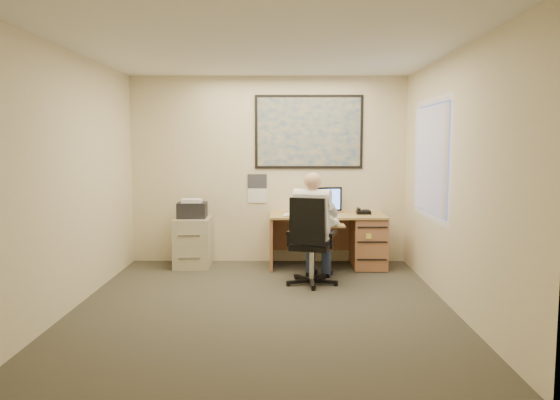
{
  "coord_description": "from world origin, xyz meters",
  "views": [
    {
      "loc": [
        0.22,
        -5.69,
        1.74
      ],
      "look_at": [
        0.17,
        1.3,
        1.01
      ],
      "focal_mm": 35.0,
      "sensor_mm": 36.0,
      "label": 1
    }
  ],
  "objects_px": {
    "filing_cabinet": "(193,237)",
    "office_chair": "(313,259)",
    "person": "(312,228)",
    "desk": "(350,236)"
  },
  "relations": [
    {
      "from": "desk",
      "to": "filing_cabinet",
      "type": "relative_size",
      "value": 1.66
    },
    {
      "from": "filing_cabinet",
      "to": "office_chair",
      "type": "bearing_deg",
      "value": -33.72
    },
    {
      "from": "desk",
      "to": "filing_cabinet",
      "type": "distance_m",
      "value": 2.23
    },
    {
      "from": "office_chair",
      "to": "person",
      "type": "xyz_separation_m",
      "value": [
        -0.02,
        0.08,
        0.37
      ]
    },
    {
      "from": "filing_cabinet",
      "to": "person",
      "type": "height_order",
      "value": "person"
    },
    {
      "from": "filing_cabinet",
      "to": "office_chair",
      "type": "distance_m",
      "value": 1.94
    },
    {
      "from": "person",
      "to": "office_chair",
      "type": "bearing_deg",
      "value": -63.72
    },
    {
      "from": "desk",
      "to": "person",
      "type": "height_order",
      "value": "person"
    },
    {
      "from": "desk",
      "to": "filing_cabinet",
      "type": "height_order",
      "value": "desk"
    },
    {
      "from": "filing_cabinet",
      "to": "person",
      "type": "distance_m",
      "value": 1.91
    }
  ]
}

